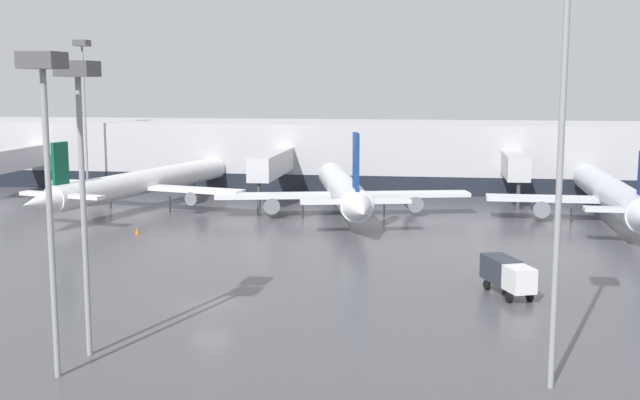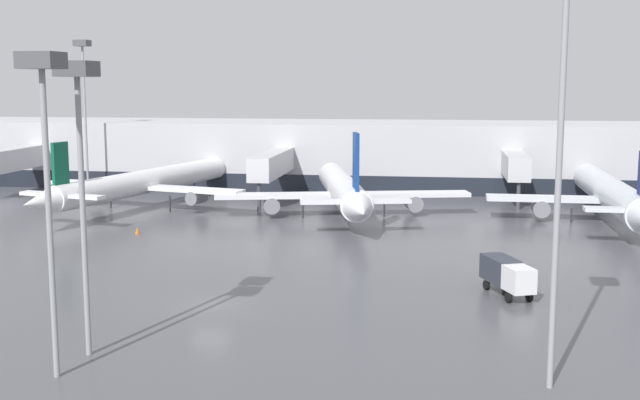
{
  "view_description": "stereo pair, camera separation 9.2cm",
  "coord_description": "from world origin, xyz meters",
  "px_view_note": "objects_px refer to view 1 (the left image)",
  "views": [
    {
      "loc": [
        14.52,
        -49.43,
        14.52
      ],
      "look_at": [
        3.14,
        27.74,
        3.0
      ],
      "focal_mm": 45.0,
      "sensor_mm": 36.0,
      "label": 1
    },
    {
      "loc": [
        14.61,
        -49.42,
        14.52
      ],
      "look_at": [
        3.14,
        27.74,
        3.0
      ],
      "focal_mm": 45.0,
      "sensor_mm": 36.0,
      "label": 2
    }
  ],
  "objects_px": {
    "parked_jet_0": "(343,190)",
    "apron_light_mast_4": "(565,59)",
    "parked_jet_1": "(612,195)",
    "apron_light_mast_7": "(83,74)",
    "service_truck_1": "(507,273)",
    "traffic_cone_0": "(137,230)",
    "apron_light_mast_1": "(80,121)",
    "parked_jet_3": "(143,182)",
    "apron_light_mast_6": "(45,119)"
  },
  "relations": [
    {
      "from": "apron_light_mast_1",
      "to": "apron_light_mast_7",
      "type": "height_order",
      "value": "apron_light_mast_7"
    },
    {
      "from": "parked_jet_3",
      "to": "apron_light_mast_1",
      "type": "height_order",
      "value": "apron_light_mast_1"
    },
    {
      "from": "traffic_cone_0",
      "to": "apron_light_mast_1",
      "type": "distance_m",
      "value": 37.09
    },
    {
      "from": "service_truck_1",
      "to": "traffic_cone_0",
      "type": "height_order",
      "value": "service_truck_1"
    },
    {
      "from": "apron_light_mast_4",
      "to": "apron_light_mast_6",
      "type": "relative_size",
      "value": 1.25
    },
    {
      "from": "parked_jet_3",
      "to": "apron_light_mast_1",
      "type": "bearing_deg",
      "value": -148.41
    },
    {
      "from": "parked_jet_3",
      "to": "traffic_cone_0",
      "type": "distance_m",
      "value": 15.78
    },
    {
      "from": "apron_light_mast_4",
      "to": "apron_light_mast_6",
      "type": "xyz_separation_m",
      "value": [
        -24.06,
        -2.13,
        -2.77
      ]
    },
    {
      "from": "apron_light_mast_6",
      "to": "parked_jet_3",
      "type": "bearing_deg",
      "value": 106.17
    },
    {
      "from": "apron_light_mast_7",
      "to": "traffic_cone_0",
      "type": "bearing_deg",
      "value": -57.47
    },
    {
      "from": "traffic_cone_0",
      "to": "parked_jet_1",
      "type": "bearing_deg",
      "value": 16.23
    },
    {
      "from": "apron_light_mast_1",
      "to": "parked_jet_3",
      "type": "bearing_deg",
      "value": 107.41
    },
    {
      "from": "parked_jet_1",
      "to": "apron_light_mast_4",
      "type": "height_order",
      "value": "apron_light_mast_4"
    },
    {
      "from": "apron_light_mast_4",
      "to": "apron_light_mast_6",
      "type": "bearing_deg",
      "value": -174.93
    },
    {
      "from": "parked_jet_1",
      "to": "apron_light_mast_7",
      "type": "xyz_separation_m",
      "value": [
        -63.95,
        13.65,
        12.64
      ]
    },
    {
      "from": "parked_jet_3",
      "to": "apron_light_mast_1",
      "type": "distance_m",
      "value": 51.44
    },
    {
      "from": "parked_jet_3",
      "to": "apron_light_mast_1",
      "type": "relative_size",
      "value": 2.45
    },
    {
      "from": "parked_jet_0",
      "to": "traffic_cone_0",
      "type": "bearing_deg",
      "value": 112.01
    },
    {
      "from": "parked_jet_0",
      "to": "apron_light_mast_4",
      "type": "height_order",
      "value": "apron_light_mast_4"
    },
    {
      "from": "apron_light_mast_1",
      "to": "apron_light_mast_6",
      "type": "height_order",
      "value": "apron_light_mast_6"
    },
    {
      "from": "apron_light_mast_4",
      "to": "parked_jet_3",
      "type": "bearing_deg",
      "value": 128.28
    },
    {
      "from": "parked_jet_3",
      "to": "traffic_cone_0",
      "type": "bearing_deg",
      "value": -147.56
    },
    {
      "from": "parked_jet_3",
      "to": "apron_light_mast_7",
      "type": "bearing_deg",
      "value": 59.25
    },
    {
      "from": "parked_jet_0",
      "to": "service_truck_1",
      "type": "relative_size",
      "value": 5.9
    },
    {
      "from": "traffic_cone_0",
      "to": "apron_light_mast_4",
      "type": "relative_size",
      "value": 0.03
    },
    {
      "from": "traffic_cone_0",
      "to": "apron_light_mast_7",
      "type": "relative_size",
      "value": 0.03
    },
    {
      "from": "parked_jet_0",
      "to": "service_truck_1",
      "type": "distance_m",
      "value": 34.14
    },
    {
      "from": "traffic_cone_0",
      "to": "apron_light_mast_4",
      "type": "height_order",
      "value": "apron_light_mast_4"
    },
    {
      "from": "service_truck_1",
      "to": "apron_light_mast_1",
      "type": "relative_size",
      "value": 0.36
    },
    {
      "from": "parked_jet_3",
      "to": "apron_light_mast_4",
      "type": "height_order",
      "value": "apron_light_mast_4"
    },
    {
      "from": "service_truck_1",
      "to": "apron_light_mast_7",
      "type": "bearing_deg",
      "value": -153.21
    },
    {
      "from": "parked_jet_1",
      "to": "apron_light_mast_1",
      "type": "distance_m",
      "value": 60.23
    },
    {
      "from": "apron_light_mast_6",
      "to": "apron_light_mast_4",
      "type": "bearing_deg",
      "value": 5.07
    },
    {
      "from": "traffic_cone_0",
      "to": "apron_light_mast_7",
      "type": "xyz_separation_m",
      "value": [
        -17.35,
        27.21,
        15.2
      ]
    },
    {
      "from": "parked_jet_3",
      "to": "traffic_cone_0",
      "type": "height_order",
      "value": "parked_jet_3"
    },
    {
      "from": "parked_jet_3",
      "to": "parked_jet_1",
      "type": "bearing_deg",
      "value": -77.15
    },
    {
      "from": "service_truck_1",
      "to": "apron_light_mast_4",
      "type": "distance_m",
      "value": 22.02
    },
    {
      "from": "parked_jet_3",
      "to": "parked_jet_0",
      "type": "bearing_deg",
      "value": -80.31
    },
    {
      "from": "apron_light_mast_1",
      "to": "apron_light_mast_4",
      "type": "bearing_deg",
      "value": -2.85
    },
    {
      "from": "traffic_cone_0",
      "to": "apron_light_mast_4",
      "type": "distance_m",
      "value": 50.98
    },
    {
      "from": "parked_jet_0",
      "to": "apron_light_mast_1",
      "type": "height_order",
      "value": "apron_light_mast_1"
    },
    {
      "from": "traffic_cone_0",
      "to": "apron_light_mast_6",
      "type": "height_order",
      "value": "apron_light_mast_6"
    },
    {
      "from": "apron_light_mast_1",
      "to": "parked_jet_1",
      "type": "bearing_deg",
      "value": 52.31
    },
    {
      "from": "parked_jet_1",
      "to": "parked_jet_3",
      "type": "height_order",
      "value": "parked_jet_3"
    },
    {
      "from": "parked_jet_3",
      "to": "apron_light_mast_4",
      "type": "distance_m",
      "value": 64.19
    },
    {
      "from": "parked_jet_0",
      "to": "apron_light_mast_7",
      "type": "xyz_separation_m",
      "value": [
        -35.82,
        14.28,
        12.61
      ]
    },
    {
      "from": "parked_jet_0",
      "to": "parked_jet_1",
      "type": "height_order",
      "value": "parked_jet_0"
    },
    {
      "from": "parked_jet_0",
      "to": "apron_light_mast_4",
      "type": "distance_m",
      "value": 51.68
    },
    {
      "from": "apron_light_mast_6",
      "to": "service_truck_1",
      "type": "bearing_deg",
      "value": 39.24
    },
    {
      "from": "apron_light_mast_7",
      "to": "parked_jet_0",
      "type": "bearing_deg",
      "value": -21.74
    }
  ]
}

